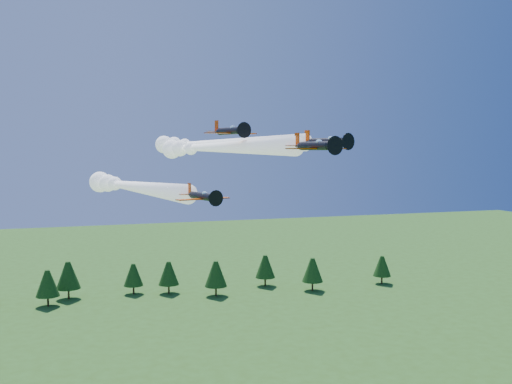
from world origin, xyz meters
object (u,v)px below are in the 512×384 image
object	(u,v)px
plane_left	(129,186)
plane_slot	(229,131)
plane_right	(211,144)
plane_lead	(212,147)

from	to	relation	value
plane_left	plane_slot	distance (m)	19.79
plane_right	plane_slot	distance (m)	22.02
plane_right	plane_lead	bearing A→B (deg)	-120.12
plane_lead	plane_left	size ratio (longest dim) A/B	1.25
plane_lead	plane_left	bearing A→B (deg)	170.53
plane_right	plane_slot	world-z (taller)	plane_slot
plane_lead	plane_slot	world-z (taller)	plane_slot
plane_lead	plane_left	xyz separation A→B (m)	(-13.66, -0.24, -6.13)
plane_right	plane_left	bearing A→B (deg)	-165.54
plane_left	plane_right	distance (m)	19.84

